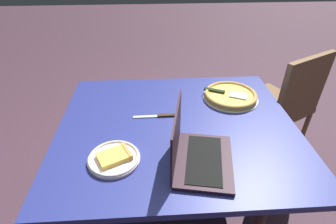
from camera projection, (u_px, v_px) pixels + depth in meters
name	position (u px, v px, depth m)	size (l,w,h in m)	color
ground_plane	(175.00, 211.00, 1.74)	(12.00, 12.00, 0.00)	#432B38
dining_table	(177.00, 137.00, 1.37)	(1.19, 1.02, 0.71)	navy
laptop	(195.00, 152.00, 1.09)	(0.30, 0.37, 0.25)	black
pizza_plate	(114.00, 158.00, 1.12)	(0.22, 0.22, 0.04)	white
pizza_tray	(230.00, 95.00, 1.53)	(0.32, 0.32, 0.04)	#9D9F9F
table_knife	(158.00, 116.00, 1.39)	(0.22, 0.02, 0.01)	#B8C5B5
chair_near	(282.00, 102.00, 1.90)	(0.61, 0.61, 0.90)	brown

